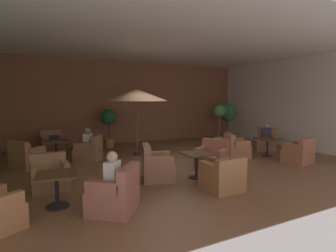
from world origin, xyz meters
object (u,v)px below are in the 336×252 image
Objects in this scene: armchair_front_right_south at (156,167)px; armchair_mid_center_south at (299,154)px; armchair_front_left_north at (27,157)px; patron_by_window at (112,171)px; armchair_front_left_east at (90,151)px; armchair_mid_center_north at (266,142)px; cafe_table_front_left at (56,144)px; armchair_mid_center_east at (236,148)px; cafe_table_front_right at (197,160)px; patio_umbrella_tall_red at (137,95)px; armchair_rear_right_north at (50,176)px; armchair_front_left_south at (52,145)px; armchair_front_right_east at (212,158)px; potted_tree_mid_right at (219,119)px; armchair_front_right_north at (223,177)px; potted_tree_left_corner at (228,114)px; cafe_table_rear_right at (57,182)px; patron_with_friend at (88,139)px; armchair_rear_right_south at (115,195)px; open_laptop at (54,139)px; iced_drink_cup at (57,138)px; patron_blue_shirt at (267,133)px; cafe_table_mid_center at (268,142)px; potted_tree_mid_left at (109,122)px.

armchair_mid_center_south is at bearing -5.42° from armchair_front_right_south.
patron_by_window reaches higher than armchair_front_left_north.
armchair_mid_center_north reaches higher than armchair_front_left_east.
armchair_mid_center_east is at bearing -23.07° from cafe_table_front_left.
cafe_table_front_right is 0.30× the size of patio_umbrella_tall_red.
cafe_table_front_left is at bearing 151.35° from armchair_front_left_east.
armchair_rear_right_north is (0.53, -2.25, -0.02)m from armchair_front_left_north.
armchair_front_left_south is 1.04× the size of armchair_rear_right_north.
armchair_front_left_east is 0.99× the size of armchair_front_right_east.
armchair_mid_center_north is at bearing -8.43° from armchair_front_left_north.
armchair_front_right_south is 1.41× the size of patron_by_window.
potted_tree_mid_right is (7.03, 2.90, 0.86)m from armchair_rear_right_north.
armchair_front_left_east is 4.83m from armchair_front_right_north.
armchair_front_right_east reaches higher than armchair_rear_right_north.
cafe_table_front_right is (3.21, -4.95, 0.17)m from armchair_front_left_south.
potted_tree_left_corner is (5.77, 4.28, 0.95)m from armchair_front_right_south.
patio_umbrella_tall_red is (2.94, 3.68, 1.69)m from cafe_table_rear_right.
armchair_front_left_south reaches higher than cafe_table_front_right.
armchair_front_left_north is at bearing 103.24° from armchair_rear_right_north.
cafe_table_front_left is 1.20× the size of patron_with_friend.
armchair_rear_right_south is 4.95m from open_laptop.
armchair_rear_right_north is at bearing -96.83° from iced_drink_cup.
cafe_table_front_right is at bearing -13.06° from armchair_rear_right_north.
armchair_rear_right_north is 0.35× the size of patio_umbrella_tall_red.
armchair_front_left_north is at bearing -175.14° from potted_tree_mid_right.
potted_tree_left_corner is 2.82× the size of patron_blue_shirt.
armchair_front_right_east is 1.67× the size of patron_blue_shirt.
cafe_table_front_right is 6.66m from potted_tree_left_corner.
armchair_mid_center_south is (1.24, -1.53, -0.01)m from armchair_mid_center_east.
cafe_table_rear_right is (-4.28, -0.91, 0.18)m from armchair_front_right_east.
cafe_table_mid_center is 7.33m from iced_drink_cup.
patron_by_window is (-6.90, -2.83, 0.06)m from patron_blue_shirt.
patron_by_window is at bearing -157.60° from armchair_mid_center_north.
armchair_rear_right_north is (-2.46, 0.49, -0.04)m from armchair_front_right_south.
cafe_table_mid_center is at bearing -29.71° from patio_umbrella_tall_red.
armchair_front_left_south is at bearing 157.70° from armchair_mid_center_north.
potted_tree_left_corner reaches higher than armchair_mid_center_east.
patron_blue_shirt is 0.95× the size of patron_by_window.
iced_drink_cup is (-0.95, 0.65, 0.39)m from armchair_front_left_east.
armchair_mid_center_east is 5.57m from armchair_rear_right_south.
patron_by_window is at bearing -171.76° from armchair_mid_center_south.
patron_blue_shirt is (4.40, 2.82, 0.39)m from armchair_front_right_north.
armchair_front_left_east is 0.59× the size of potted_tree_left_corner.
potted_tree_mid_right reaches higher than armchair_front_left_south.
armchair_front_left_north is 0.97× the size of armchair_front_right_east.
armchair_front_right_east is 1.92m from armchair_front_right_south.
armchair_front_left_south is at bearing 97.24° from armchair_rear_right_south.
armchair_mid_center_north is 5.45m from patio_umbrella_tall_red.
armchair_front_left_north is 5.75m from armchair_front_right_north.
potted_tree_mid_left reaches higher than armchair_front_left_east.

